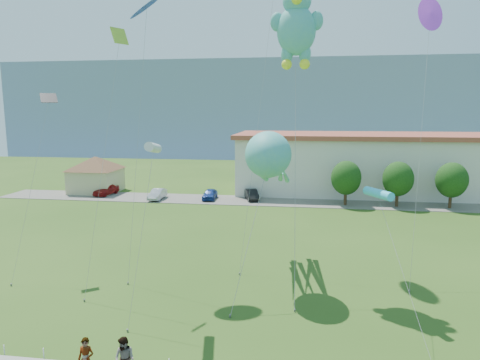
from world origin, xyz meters
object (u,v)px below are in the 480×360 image
Objects in this scene: octopus_kite at (269,162)px; teddy_bear_kite at (296,24)px; pavilion at (96,171)px; warehouse at (458,164)px; parked_car_silver at (157,194)px; parked_car_blue at (210,194)px; parked_car_red at (106,190)px; parked_car_black at (252,195)px; pedestrian_left at (86,360)px; pedestrian_right at (125,360)px.

teddy_bear_kite is (1.58, 1.48, 8.97)m from octopus_kite.
octopus_kite is at bearing -46.55° from pavilion.
warehouse reaches higher than parked_car_silver.
parked_car_red is at bearing 175.96° from parked_car_blue.
warehouse is 5.42× the size of octopus_kite.
pavilion is 38.85m from octopus_kite.
parked_car_black is (19.93, -0.30, -0.07)m from parked_car_red.
warehouse reaches higher than parked_car_red.
parked_car_blue is at bearing 7.79° from parked_car_silver.
pavilion is at bearing 133.45° from octopus_kite.
warehouse reaches higher than pedestrian_left.
teddy_bear_kite is (6.61, 14.00, 15.88)m from pedestrian_right.
parked_car_blue is (14.56, -0.82, -0.07)m from parked_car_red.
teddy_bear_kite is (25.62, -24.33, 16.16)m from parked_car_red.
parked_car_blue is 0.34× the size of octopus_kite.
teddy_bear_kite is at bearing 80.04° from pedestrian_right.
pedestrian_right is at bearing -111.85° from octopus_kite.
pedestrian_right reaches higher than parked_car_silver.
parked_car_silver is at bearing 170.56° from parked_car_black.
parked_car_silver is (7.84, -1.77, -0.07)m from parked_car_red.
pavilion is at bearing -173.16° from warehouse.
pedestrian_left is (-30.12, -46.70, -3.08)m from warehouse.
pavilion reaches higher than pedestrian_left.
pavilion is 0.15× the size of warehouse.
parked_car_blue is at bearing -164.75° from warehouse.
parked_car_silver is at bearing -165.95° from warehouse.
pedestrian_left is 0.44× the size of parked_car_red.
pedestrian_right is 37.77m from parked_car_blue.
pedestrian_left is at bearing -86.48° from parked_car_blue.
parked_car_red is at bearing 113.29° from pedestrian_left.
parked_car_silver is 0.36× the size of octopus_kite.
parked_car_black is (12.09, 1.47, 0.00)m from parked_car_silver.
parked_car_blue is 27.69m from octopus_kite.
pavilion is 22.65m from parked_car_black.
octopus_kite reaches higher than parked_car_black.
parked_car_black is 29.54m from teddy_bear_kite.
pavilion is 3.97m from parked_car_red.
pavilion is 45.34m from pedestrian_left.
octopus_kite is (16.20, -24.04, 7.26)m from parked_car_silver.
octopus_kite is at bearing -37.46° from parked_car_red.
pedestrian_right is at bearing -62.06° from pavilion.
parked_car_red is 38.85m from teddy_bear_kite.
parked_car_red reaches higher than parked_car_silver.
parked_car_silver is 6.79m from parked_car_blue.
pavilion is at bearing 148.27° from parked_car_red.
parked_car_black is at bearing 4.73° from parked_car_blue.
parked_car_silver reaches higher than parked_car_blue.
teddy_bear_kite reaches higher than parked_car_blue.
pedestrian_right reaches higher than pedestrian_left.
pedestrian_right is 0.10× the size of teddy_bear_kite.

